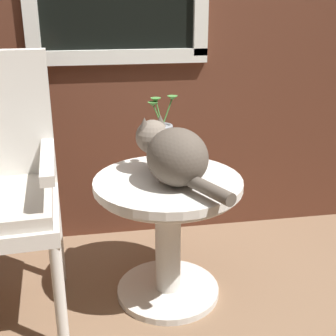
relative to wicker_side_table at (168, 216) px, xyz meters
name	(u,v)px	position (x,y,z in m)	size (l,w,h in m)	color
ground_plane	(164,329)	(-0.06, -0.24, -0.39)	(6.00, 6.00, 0.00)	#7F6047
wicker_side_table	(168,216)	(0.00, 0.00, 0.00)	(0.62, 0.62, 0.56)	silver
cat	(174,154)	(0.02, -0.04, 0.29)	(0.33, 0.52, 0.25)	brown
pewter_vase_with_ivy	(162,148)	(-0.01, 0.12, 0.27)	(0.13, 0.13, 0.32)	gray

